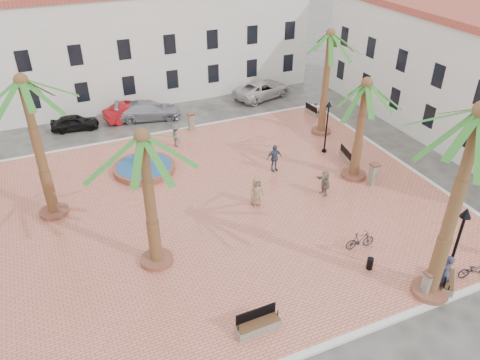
{
  "coord_description": "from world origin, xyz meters",
  "views": [
    {
      "loc": [
        -8.26,
        -21.22,
        15.89
      ],
      "look_at": [
        1.0,
        0.0,
        1.6
      ],
      "focal_mm": 35.0,
      "sensor_mm": 36.0,
      "label": 1
    }
  ],
  "objects_px": {
    "palm_e": "(365,96)",
    "palm_nw": "(25,97)",
    "bench_s": "(258,325)",
    "palm_s": "(476,135)",
    "lamppost_e": "(328,118)",
    "bollard_e": "(373,174)",
    "palm_ne": "(329,45)",
    "bollard_se": "(427,283)",
    "car_red": "(131,111)",
    "bench_se": "(448,281)",
    "bench_e": "(348,157)",
    "pedestrian_fountain_b": "(274,158)",
    "bicycle_a": "(475,269)",
    "car_white": "(262,89)",
    "cyclist_a": "(446,273)",
    "palm_sw": "(144,154)",
    "fountain": "(144,167)",
    "pedestrian_north": "(176,136)",
    "car_black": "(75,122)",
    "car_silver": "(148,110)",
    "bicycle_b": "(360,240)",
    "lamppost_s": "(459,236)",
    "pedestrian_fountain_a": "(256,191)",
    "bench_ne": "(313,112)",
    "pedestrian_east": "(324,183)",
    "litter_bin": "(370,263)"
  },
  "relations": [
    {
      "from": "palm_e",
      "to": "palm_nw",
      "type": "bearing_deg",
      "value": 169.37
    },
    {
      "from": "bench_s",
      "to": "palm_s",
      "type": "bearing_deg",
      "value": -9.63
    },
    {
      "from": "lamppost_e",
      "to": "bollard_e",
      "type": "bearing_deg",
      "value": -85.3
    },
    {
      "from": "palm_ne",
      "to": "bollard_se",
      "type": "xyz_separation_m",
      "value": [
        -4.74,
        -16.51,
        -6.01
      ]
    },
    {
      "from": "palm_ne",
      "to": "car_red",
      "type": "distance_m",
      "value": 16.55
    },
    {
      "from": "bench_se",
      "to": "palm_e",
      "type": "bearing_deg",
      "value": 36.52
    },
    {
      "from": "bench_e",
      "to": "pedestrian_fountain_b",
      "type": "relative_size",
      "value": 0.95
    },
    {
      "from": "bollard_e",
      "to": "bicycle_a",
      "type": "distance_m",
      "value": 8.79
    },
    {
      "from": "car_white",
      "to": "cyclist_a",
      "type": "bearing_deg",
      "value": 157.45
    },
    {
      "from": "cyclist_a",
      "to": "palm_ne",
      "type": "bearing_deg",
      "value": -108.59
    },
    {
      "from": "palm_sw",
      "to": "car_white",
      "type": "distance_m",
      "value": 23.8
    },
    {
      "from": "lamppost_e",
      "to": "bench_s",
      "type": "bearing_deg",
      "value": -131.76
    },
    {
      "from": "palm_ne",
      "to": "palm_nw",
      "type": "bearing_deg",
      "value": -171.22
    },
    {
      "from": "bench_s",
      "to": "lamppost_e",
      "type": "relative_size",
      "value": 0.51
    },
    {
      "from": "fountain",
      "to": "pedestrian_north",
      "type": "bearing_deg",
      "value": 40.31
    },
    {
      "from": "palm_sw",
      "to": "palm_ne",
      "type": "distance_m",
      "value": 18.06
    },
    {
      "from": "palm_ne",
      "to": "car_black",
      "type": "height_order",
      "value": "palm_ne"
    },
    {
      "from": "lamppost_e",
      "to": "pedestrian_fountain_b",
      "type": "xyz_separation_m",
      "value": [
        -4.47,
        -0.9,
        -1.65
      ]
    },
    {
      "from": "bench_e",
      "to": "car_silver",
      "type": "height_order",
      "value": "car_silver"
    },
    {
      "from": "car_white",
      "to": "bench_e",
      "type": "bearing_deg",
      "value": 164.78
    },
    {
      "from": "bench_se",
      "to": "bench_e",
      "type": "height_order",
      "value": "bench_e"
    },
    {
      "from": "bench_e",
      "to": "bicycle_b",
      "type": "distance_m",
      "value": 9.39
    },
    {
      "from": "palm_ne",
      "to": "pedestrian_fountain_b",
      "type": "bearing_deg",
      "value": -148.02
    },
    {
      "from": "lamppost_s",
      "to": "car_silver",
      "type": "xyz_separation_m",
      "value": [
        -7.81,
        24.55,
        -2.45
      ]
    },
    {
      "from": "bench_e",
      "to": "lamppost_e",
      "type": "distance_m",
      "value": 2.99
    },
    {
      "from": "palm_ne",
      "to": "pedestrian_north",
      "type": "relative_size",
      "value": 4.7
    },
    {
      "from": "bench_se",
      "to": "bollard_e",
      "type": "height_order",
      "value": "bollard_e"
    },
    {
      "from": "bollard_se",
      "to": "pedestrian_fountain_b",
      "type": "height_order",
      "value": "pedestrian_fountain_b"
    },
    {
      "from": "bench_se",
      "to": "pedestrian_fountain_a",
      "type": "xyz_separation_m",
      "value": [
        -5.37,
        9.61,
        0.66
      ]
    },
    {
      "from": "car_silver",
      "to": "car_white",
      "type": "bearing_deg",
      "value": -74.81
    },
    {
      "from": "lamppost_s",
      "to": "bollard_se",
      "type": "distance_m",
      "value": 2.62
    },
    {
      "from": "pedestrian_north",
      "to": "car_red",
      "type": "height_order",
      "value": "pedestrian_north"
    },
    {
      "from": "fountain",
      "to": "car_white",
      "type": "distance_m",
      "value": 15.77
    },
    {
      "from": "palm_sw",
      "to": "pedestrian_north",
      "type": "distance_m",
      "value": 13.54
    },
    {
      "from": "palm_ne",
      "to": "pedestrian_fountain_b",
      "type": "relative_size",
      "value": 4.2
    },
    {
      "from": "bicycle_b",
      "to": "car_silver",
      "type": "relative_size",
      "value": 0.31
    },
    {
      "from": "palm_e",
      "to": "car_white",
      "type": "height_order",
      "value": "palm_e"
    },
    {
      "from": "palm_nw",
      "to": "car_black",
      "type": "xyz_separation_m",
      "value": [
        2.53,
        11.39,
        -6.6
      ]
    },
    {
      "from": "bench_ne",
      "to": "car_white",
      "type": "bearing_deg",
      "value": 14.78
    },
    {
      "from": "pedestrian_north",
      "to": "car_black",
      "type": "height_order",
      "value": "pedestrian_north"
    },
    {
      "from": "bench_e",
      "to": "bench_ne",
      "type": "distance_m",
      "value": 7.9
    },
    {
      "from": "palm_nw",
      "to": "bollard_e",
      "type": "height_order",
      "value": "palm_nw"
    },
    {
      "from": "bollard_se",
      "to": "pedestrian_east",
      "type": "bearing_deg",
      "value": 88.5
    },
    {
      "from": "bench_ne",
      "to": "car_silver",
      "type": "xyz_separation_m",
      "value": [
        -12.6,
        4.88,
        0.36
      ]
    },
    {
      "from": "litter_bin",
      "to": "cyclist_a",
      "type": "bearing_deg",
      "value": -47.49
    },
    {
      "from": "palm_sw",
      "to": "lamppost_e",
      "type": "bearing_deg",
      "value": 25.31
    },
    {
      "from": "bench_ne",
      "to": "pedestrian_east",
      "type": "distance_m",
      "value": 12.1
    },
    {
      "from": "bench_ne",
      "to": "car_white",
      "type": "xyz_separation_m",
      "value": [
        -2.01,
        5.43,
        0.37
      ]
    },
    {
      "from": "palm_sw",
      "to": "litter_bin",
      "type": "distance_m",
      "value": 11.99
    },
    {
      "from": "palm_ne",
      "to": "bollard_e",
      "type": "height_order",
      "value": "palm_ne"
    }
  ]
}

